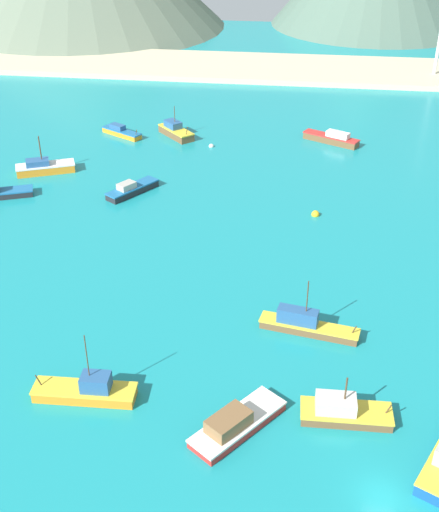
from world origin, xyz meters
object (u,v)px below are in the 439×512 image
at_px(fishing_boat_8, 132,189).
at_px(fishing_boat_12, 305,324).
at_px(fishing_boat_0, 235,423).
at_px(fishing_boat_3, 332,138).
at_px(buoy_1, 315,214).
at_px(fishing_boat_2, 121,132).
at_px(fishing_boat_10, 44,167).
at_px(fishing_boat_1, 176,131).
at_px(buoy_0, 211,146).
at_px(fishing_boat_4, 343,411).
at_px(fishing_boat_11, 87,390).

relative_size(fishing_boat_8, fishing_boat_12, 0.79).
bearing_deg(fishing_boat_0, fishing_boat_3, 82.40).
xyz_separation_m(fishing_boat_0, buoy_1, (6.54, 41.03, -0.59)).
relative_size(fishing_boat_3, fishing_boat_8, 1.17).
bearing_deg(fishing_boat_12, fishing_boat_8, 130.70).
height_order(fishing_boat_2, fishing_boat_8, fishing_boat_8).
xyz_separation_m(fishing_boat_10, buoy_1, (41.82, -9.19, -0.68)).
relative_size(fishing_boat_1, fishing_boat_8, 0.91).
height_order(buoy_0, buoy_1, buoy_1).
xyz_separation_m(buoy_0, buoy_1, (17.64, -23.01, 0.05)).
distance_m(fishing_boat_2, fishing_boat_8, 23.95).
bearing_deg(fishing_boat_8, fishing_boat_12, -49.30).
bearing_deg(buoy_1, fishing_boat_4, -86.11).
bearing_deg(buoy_0, fishing_boat_1, 148.75).
bearing_deg(buoy_1, fishing_boat_11, -117.60).
distance_m(fishing_boat_0, buoy_1, 41.55).
bearing_deg(buoy_1, fishing_boat_10, 167.61).
height_order(fishing_boat_0, fishing_boat_12, fishing_boat_12).
height_order(fishing_boat_3, fishing_boat_4, fishing_boat_4).
relative_size(buoy_0, buoy_1, 0.75).
bearing_deg(fishing_boat_4, fishing_boat_2, 119.56).
xyz_separation_m(fishing_boat_1, fishing_boat_4, (27.15, -65.59, -0.12)).
height_order(fishing_boat_1, fishing_boat_11, fishing_boat_11).
bearing_deg(fishing_boat_10, buoy_1, -12.39).
height_order(fishing_boat_4, fishing_boat_10, fishing_boat_10).
height_order(fishing_boat_0, buoy_0, fishing_boat_0).
bearing_deg(buoy_1, fishing_boat_12, -91.95).
bearing_deg(fishing_boat_3, fishing_boat_0, -97.60).
bearing_deg(fishing_boat_10, buoy_0, 29.76).
distance_m(buoy_0, buoy_1, 28.99).
distance_m(fishing_boat_10, buoy_1, 42.82).
bearing_deg(fishing_boat_4, fishing_boat_1, 112.48).
bearing_deg(fishing_boat_0, buoy_1, 80.94).
xyz_separation_m(fishing_boat_1, fishing_boat_8, (-2.06, -23.62, -0.27)).
distance_m(fishing_boat_12, buoy_0, 52.09).
relative_size(fishing_boat_2, fishing_boat_3, 0.81).
relative_size(fishing_boat_2, fishing_boat_12, 0.76).
bearing_deg(fishing_boat_2, fishing_boat_0, -67.75).
xyz_separation_m(fishing_boat_0, fishing_boat_12, (5.65, 14.72, 0.15)).
bearing_deg(fishing_boat_10, fishing_boat_0, -54.92).
bearing_deg(fishing_boat_0, fishing_boat_8, 114.21).
xyz_separation_m(fishing_boat_4, buoy_0, (-20.25, 61.41, -0.71)).
relative_size(fishing_boat_0, fishing_boat_3, 0.95).
distance_m(fishing_boat_2, fishing_boat_3, 36.72).
bearing_deg(buoy_1, fishing_boat_0, -99.06).
relative_size(fishing_boat_0, fishing_boat_4, 1.15).
bearing_deg(fishing_boat_11, fishing_boat_10, 114.20).
bearing_deg(fishing_boat_4, buoy_0, 108.25).
bearing_deg(fishing_boat_1, fishing_boat_11, -86.29).
distance_m(fishing_boat_3, fishing_boat_4, 65.92).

